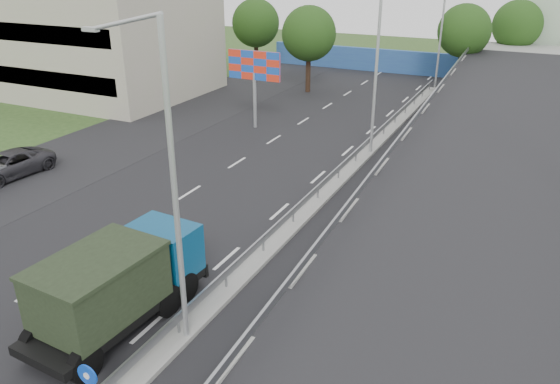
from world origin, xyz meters
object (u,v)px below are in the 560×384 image
Objects in this scene: billboard at (254,70)px; lamp_post_near at (168,174)px; lamp_post_far at (440,25)px; parked_car_c at (8,165)px; lamp_post_mid at (374,61)px; dump_truck at (119,281)px.

lamp_post_near is at bearing -67.51° from billboard.
lamp_post_far reaches higher than billboard.
lamp_post_far reaches higher than parked_car_c.
lamp_post_mid reaches higher than dump_truck.
dump_truck is (6.81, -22.14, -2.55)m from billboard.
lamp_post_near is 4.77m from dump_truck.
billboard is 0.81× the size of dump_truck.
lamp_post_near is 20.00m from lamp_post_mid.
billboard is at bearing 167.62° from lamp_post_mid.
billboard is at bearing 110.76° from dump_truck.
lamp_post_near is 1.00× the size of lamp_post_mid.
parked_car_c is (-14.81, 7.64, -0.92)m from dump_truck.
billboard is at bearing -116.84° from lamp_post_far.
lamp_post_far is at bearing 90.00° from lamp_post_near.
lamp_post_near is 19.36m from parked_car_c.
lamp_post_near is 40.00m from lamp_post_far.
billboard is (-9.11, 22.00, -1.62)m from lamp_post_near.
lamp_post_near is 23.87m from billboard.
parked_car_c is at bearing -118.88° from billboard.
lamp_post_far is 20.24m from billboard.
lamp_post_far is 37.08m from parked_car_c.
billboard is 23.30m from dump_truck.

